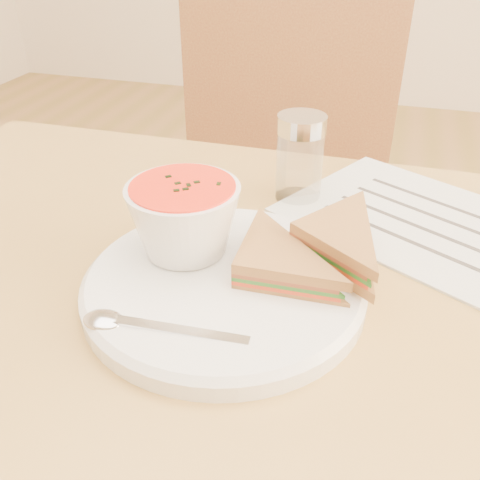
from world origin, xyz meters
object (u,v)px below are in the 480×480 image
(chair_far, at_px, (265,245))
(condiment_shaker, at_px, (300,158))
(plate, at_px, (224,286))
(soup_bowl, at_px, (185,222))

(chair_far, bearing_deg, condiment_shaker, 108.36)
(chair_far, relative_size, plate, 3.68)
(soup_bowl, bearing_deg, plate, -31.04)
(plate, bearing_deg, chair_far, 98.74)
(plate, distance_m, condiment_shaker, 0.22)
(plate, xyz_separation_m, soup_bowl, (-0.05, 0.03, 0.05))
(soup_bowl, bearing_deg, chair_far, 93.16)
(chair_far, relative_size, condiment_shaker, 9.21)
(chair_far, height_order, plate, chair_far)
(soup_bowl, xyz_separation_m, condiment_shaker, (0.08, 0.19, -0.00))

